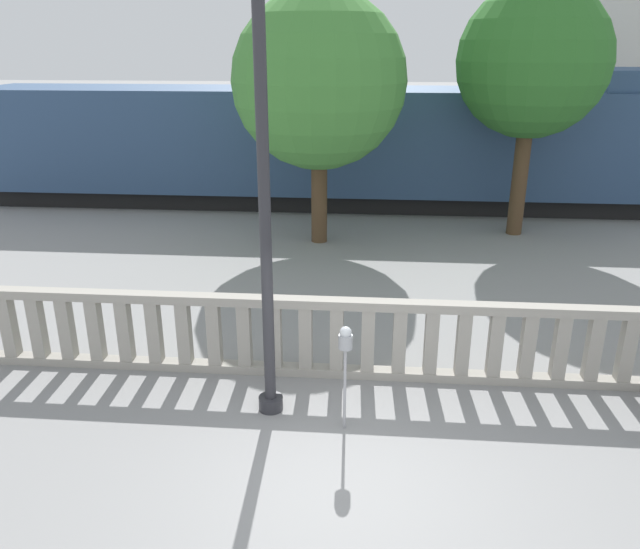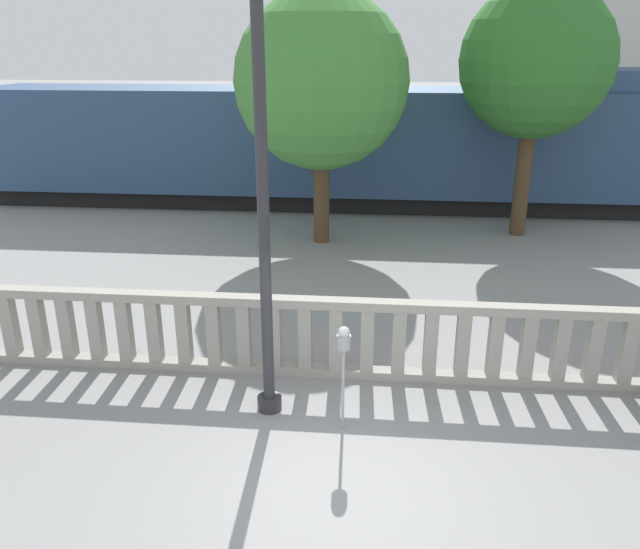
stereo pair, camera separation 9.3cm
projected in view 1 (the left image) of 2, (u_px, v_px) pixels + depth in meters
The scene contains 7 objects.
ground_plane at pixel (343, 493), 7.29m from camera, with size 160.00×160.00×0.00m, color gray.
balustrade at pixel (352, 339), 9.63m from camera, with size 12.58×0.24×1.31m.
lamppost at pixel (264, 193), 7.86m from camera, with size 0.35×0.35×6.26m.
parking_meter at pixel (345, 346), 8.10m from camera, with size 0.19×0.19×1.53m.
train_near at pixel (332, 145), 19.69m from camera, with size 21.80×3.16×4.22m.
tree_left at pixel (319, 82), 15.11m from camera, with size 4.27×4.27×6.20m.
tree_right at pixel (533, 62), 15.61m from camera, with size 3.83×3.83×6.42m.
Camera 1 is at (0.23, -5.93, 4.96)m, focal length 35.00 mm.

